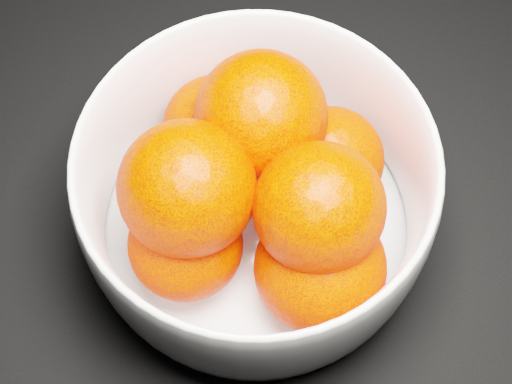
{
  "coord_description": "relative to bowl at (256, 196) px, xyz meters",
  "views": [
    {
      "loc": [
        0.24,
        -0.21,
        0.49
      ],
      "look_at": [
        0.25,
        -0.0,
        0.06
      ],
      "focal_mm": 50.0,
      "sensor_mm": 36.0,
      "label": 1
    }
  ],
  "objects": [
    {
      "name": "bowl",
      "position": [
        0.0,
        0.0,
        0.0
      ],
      "size": [
        0.24,
        0.24,
        0.11
      ],
      "rotation": [
        0.0,
        0.0,
        0.09
      ],
      "color": "white",
      "rests_on": "ground"
    },
    {
      "name": "orange_pile",
      "position": [
        0.0,
        -0.0,
        0.02
      ],
      "size": [
        0.18,
        0.19,
        0.13
      ],
      "color": "#EF2300",
      "rests_on": "bowl"
    }
  ]
}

